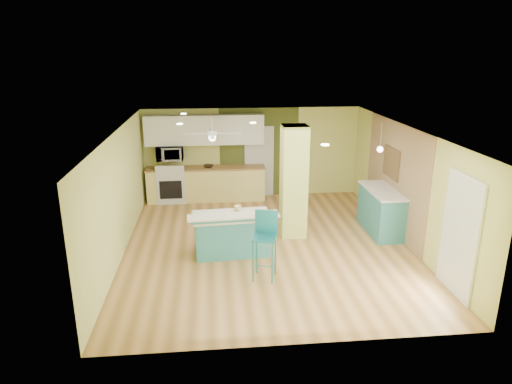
% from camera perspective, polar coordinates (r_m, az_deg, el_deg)
% --- Properties ---
extents(floor, '(6.00, 7.00, 0.01)m').
position_cam_1_polar(floor, '(9.93, 1.35, -6.61)').
color(floor, olive).
rests_on(floor, ground).
extents(ceiling, '(6.00, 7.00, 0.01)m').
position_cam_1_polar(ceiling, '(9.19, 1.46, 7.82)').
color(ceiling, white).
rests_on(ceiling, wall_back).
extents(wall_back, '(6.00, 0.01, 2.50)m').
position_cam_1_polar(wall_back, '(12.86, -0.52, 4.94)').
color(wall_back, '#D4D974').
rests_on(wall_back, floor).
extents(wall_front, '(6.00, 0.01, 2.50)m').
position_cam_1_polar(wall_front, '(6.27, 5.39, -9.17)').
color(wall_front, '#D4D974').
rests_on(wall_front, floor).
extents(wall_left, '(0.01, 7.00, 2.50)m').
position_cam_1_polar(wall_left, '(9.60, -16.69, -0.21)').
color(wall_left, '#D4D974').
rests_on(wall_left, floor).
extents(wall_right, '(0.01, 7.00, 2.50)m').
position_cam_1_polar(wall_right, '(10.29, 18.26, 0.80)').
color(wall_right, '#D4D974').
rests_on(wall_right, floor).
extents(wood_panel, '(0.02, 3.40, 2.50)m').
position_cam_1_polar(wood_panel, '(10.81, 16.93, 1.72)').
color(wood_panel, '#917153').
rests_on(wood_panel, floor).
extents(olive_accent, '(2.20, 0.02, 2.50)m').
position_cam_1_polar(olive_accent, '(12.86, 0.38, 4.94)').
color(olive_accent, '#485020').
rests_on(olive_accent, floor).
extents(interior_door, '(0.82, 0.05, 2.00)m').
position_cam_1_polar(interior_door, '(12.89, 0.39, 3.83)').
color(interior_door, silver).
rests_on(interior_door, floor).
extents(french_door, '(0.04, 1.08, 2.10)m').
position_cam_1_polar(french_door, '(8.40, 24.08, -5.04)').
color(french_door, white).
rests_on(french_door, floor).
extents(column, '(0.55, 0.55, 2.50)m').
position_cam_1_polar(column, '(10.06, 4.73, 1.28)').
color(column, '#C5D361').
rests_on(column, floor).
extents(kitchen_run, '(3.25, 0.63, 0.94)m').
position_cam_1_polar(kitchen_run, '(12.71, -6.23, 1.05)').
color(kitchen_run, '#E6D778').
rests_on(kitchen_run, floor).
extents(stove, '(0.76, 0.66, 1.08)m').
position_cam_1_polar(stove, '(12.75, -10.50, 0.86)').
color(stove, silver).
rests_on(stove, floor).
extents(upper_cabinets, '(3.20, 0.34, 0.80)m').
position_cam_1_polar(upper_cabinets, '(12.49, -6.46, 7.73)').
color(upper_cabinets, white).
rests_on(upper_cabinets, wall_back).
extents(microwave, '(0.70, 0.48, 0.39)m').
position_cam_1_polar(microwave, '(12.54, -10.72, 4.77)').
color(microwave, silver).
rests_on(microwave, wall_back).
extents(ceiling_fan, '(1.41, 1.41, 0.61)m').
position_cam_1_polar(ceiling_fan, '(11.17, -5.50, 7.26)').
color(ceiling_fan, white).
rests_on(ceiling_fan, ceiling).
extents(pendant_lamp, '(0.14, 0.14, 0.69)m').
position_cam_1_polar(pendant_lamp, '(10.67, 15.24, 5.18)').
color(pendant_lamp, white).
rests_on(pendant_lamp, ceiling).
extents(wall_decor, '(0.03, 0.90, 0.70)m').
position_cam_1_polar(wall_decor, '(10.90, 16.56, 3.52)').
color(wall_decor, brown).
rests_on(wall_decor, wood_panel).
extents(peninsula, '(1.81, 1.05, 0.96)m').
position_cam_1_polar(peninsula, '(9.38, -3.03, -5.15)').
color(peninsula, teal).
rests_on(peninsula, floor).
extents(bar_stool, '(0.52, 0.52, 1.27)m').
position_cam_1_polar(bar_stool, '(8.29, 1.17, -5.26)').
color(bar_stool, teal).
rests_on(bar_stool, floor).
extents(side_counter, '(0.67, 1.58, 1.02)m').
position_cam_1_polar(side_counter, '(10.81, 15.41, -2.26)').
color(side_counter, teal).
rests_on(side_counter, floor).
extents(fruit_bowl, '(0.36, 0.36, 0.07)m').
position_cam_1_polar(fruit_bowl, '(12.55, -5.97, 3.23)').
color(fruit_bowl, '#342215').
rests_on(fruit_bowl, kitchen_run).
extents(canister, '(0.14, 0.14, 0.19)m').
position_cam_1_polar(canister, '(9.23, -2.32, -2.29)').
color(canister, yellow).
rests_on(canister, peninsula).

